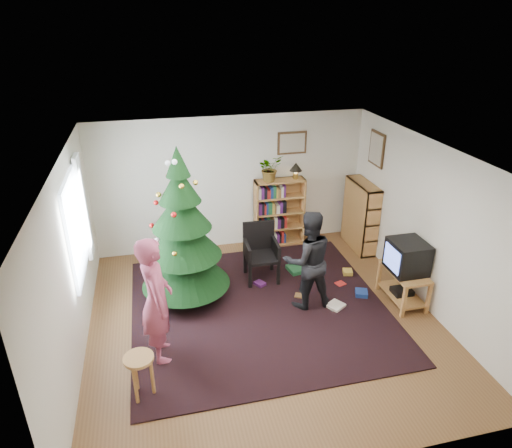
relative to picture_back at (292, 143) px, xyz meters
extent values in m
plane|color=brown|center=(-1.15, -2.48, -1.95)|extent=(5.00, 5.00, 0.00)
plane|color=white|center=(-1.15, -2.48, 0.55)|extent=(5.00, 5.00, 0.00)
cube|color=silver|center=(-1.15, 0.02, -0.70)|extent=(5.00, 0.02, 2.50)
cube|color=silver|center=(-1.15, -4.97, -0.70)|extent=(5.00, 0.02, 2.50)
cube|color=silver|center=(-3.65, -2.48, -0.70)|extent=(0.02, 5.00, 2.50)
cube|color=silver|center=(1.35, -2.48, -0.70)|extent=(0.02, 5.00, 2.50)
cube|color=black|center=(-1.15, -2.17, -1.94)|extent=(3.80, 3.60, 0.02)
cube|color=silver|center=(-3.62, -1.88, -0.45)|extent=(0.04, 1.20, 1.40)
cube|color=white|center=(-3.58, -1.18, -0.45)|extent=(0.06, 0.35, 1.60)
cube|color=#4C3319|center=(0.00, 0.00, 0.00)|extent=(0.55, 0.03, 0.42)
cube|color=beige|center=(0.00, 0.00, 0.00)|extent=(0.47, 0.01, 0.34)
cube|color=#4C3319|center=(1.33, -0.73, 0.00)|extent=(0.03, 0.50, 0.60)
cube|color=beige|center=(1.33, -0.73, 0.00)|extent=(0.01, 0.42, 0.52)
cylinder|color=#3F2816|center=(-2.19, -1.63, -1.82)|extent=(0.13, 0.13, 0.26)
cone|color=black|center=(-2.19, -1.63, -1.30)|extent=(1.36, 1.36, 0.77)
cone|color=black|center=(-2.19, -1.63, -0.84)|extent=(1.14, 1.14, 0.68)
cone|color=black|center=(-2.19, -1.63, -0.42)|extent=(0.88, 0.88, 0.60)
cone|color=black|center=(-2.19, -1.63, -0.04)|extent=(0.62, 0.62, 0.53)
cone|color=black|center=(-2.19, -1.63, 0.30)|extent=(0.35, 0.35, 0.44)
cube|color=#BB7E42|center=(-0.25, -0.14, -1.30)|extent=(0.95, 0.30, 1.30)
cube|color=#BB7E42|center=(-0.25, -0.14, -0.66)|extent=(0.95, 0.30, 0.03)
cube|color=#BB7E42|center=(1.19, -0.64, -1.30)|extent=(0.30, 0.95, 1.30)
cube|color=#BB7E42|center=(1.19, -0.64, -0.66)|extent=(0.30, 0.95, 0.03)
cube|color=#BB7E42|center=(1.07, -2.50, -1.42)|extent=(0.46, 0.83, 0.04)
cube|color=#BB7E42|center=(0.87, -2.89, -1.69)|extent=(0.05, 0.05, 0.51)
cube|color=#BB7E42|center=(1.27, -2.89, -1.69)|extent=(0.05, 0.05, 0.51)
cube|color=#BB7E42|center=(0.87, -2.11, -1.69)|extent=(0.05, 0.05, 0.51)
cube|color=#BB7E42|center=(1.27, -2.11, -1.69)|extent=(0.05, 0.05, 0.51)
cube|color=#BB7E42|center=(1.07, -2.50, -1.83)|extent=(0.42, 0.79, 0.03)
cube|color=black|center=(1.07, -2.50, -1.77)|extent=(0.30, 0.25, 0.08)
cube|color=black|center=(1.07, -2.50, -1.16)|extent=(0.51, 0.56, 0.49)
cube|color=#546EE4|center=(0.81, -2.50, -1.16)|extent=(0.01, 0.43, 0.35)
cube|color=black|center=(-0.91, -1.38, -1.51)|extent=(0.55, 0.55, 0.05)
cube|color=black|center=(-0.91, -1.14, -1.24)|extent=(0.53, 0.07, 0.53)
cube|color=black|center=(-1.15, -1.61, -1.73)|extent=(0.05, 0.05, 0.44)
cube|color=black|center=(-0.68, -1.61, -1.73)|extent=(0.05, 0.05, 0.44)
cube|color=black|center=(-1.15, -1.14, -1.73)|extent=(0.05, 0.05, 0.44)
cube|color=black|center=(-0.68, -1.14, -1.73)|extent=(0.05, 0.05, 0.44)
cylinder|color=#BB7E42|center=(-2.90, -3.57, -1.39)|extent=(0.35, 0.35, 0.04)
cylinder|color=#BB7E42|center=(-2.78, -3.57, -1.68)|extent=(0.04, 0.04, 0.54)
cylinder|color=#BB7E42|center=(-2.97, -3.46, -1.68)|extent=(0.04, 0.04, 0.54)
cylinder|color=#BB7E42|center=(-2.97, -3.67, -1.68)|extent=(0.04, 0.04, 0.54)
imported|color=#A94360|center=(-2.65, -2.89, -1.08)|extent=(0.46, 0.66, 1.73)
imported|color=black|center=(-0.42, -2.25, -1.17)|extent=(0.77, 0.60, 1.57)
imported|color=gray|center=(-0.45, -0.14, -0.41)|extent=(0.54, 0.50, 0.48)
cylinder|color=#A57F33|center=(0.05, -0.14, -0.60)|extent=(0.10, 0.10, 0.10)
sphere|color=#FFD88C|center=(0.05, -0.14, -0.49)|extent=(0.10, 0.10, 0.10)
cone|color=black|center=(0.05, -0.14, -0.41)|extent=(0.24, 0.24, 0.16)
cube|color=#A51E19|center=(0.32, -1.86, -1.91)|extent=(0.20, 0.20, 0.08)
cube|color=navy|center=(0.52, -2.24, -1.91)|extent=(0.20, 0.20, 0.08)
cube|color=#1E592D|center=(-0.28, -1.29, -1.91)|extent=(0.20, 0.20, 0.08)
cube|color=gold|center=(0.57, -1.58, -1.91)|extent=(0.20, 0.20, 0.08)
cube|color=brown|center=(-0.46, -2.04, -1.91)|extent=(0.20, 0.20, 0.08)
cube|color=beige|center=(0.00, -2.44, -1.91)|extent=(0.20, 0.20, 0.08)
cube|color=#4C1959|center=(-0.99, -1.58, -1.91)|extent=(0.20, 0.20, 0.08)
camera|label=1|loc=(-2.54, -7.80, 2.20)|focal=32.00mm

